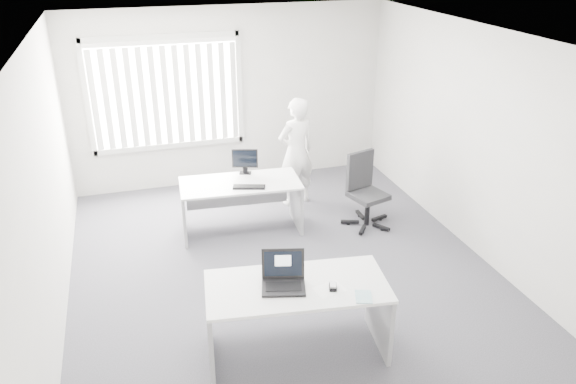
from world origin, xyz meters
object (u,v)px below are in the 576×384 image
object	(u,v)px
desk_near	(297,304)
desk_far	(241,196)
person	(296,152)
laptop	(283,275)
monitor	(245,161)
office_chair	(365,203)

from	to	relation	value
desk_near	desk_far	size ratio (longest dim) A/B	1.09
desk_near	person	xyz separation A→B (m)	(1.01, 3.22, 0.26)
desk_far	laptop	distance (m)	2.64
desk_near	monitor	bearing A→B (deg)	94.28
office_chair	desk_far	bearing A→B (deg)	153.18
office_chair	desk_near	bearing A→B (deg)	-143.92
desk_far	monitor	xyz separation A→B (m)	(0.14, 0.28, 0.38)
desk_near	laptop	world-z (taller)	laptop
office_chair	person	xyz separation A→B (m)	(-0.72, 0.95, 0.50)
person	monitor	distance (m)	0.93
desk_near	office_chair	distance (m)	2.87
desk_far	monitor	bearing A→B (deg)	68.37
desk_far	laptop	size ratio (longest dim) A/B	4.11
laptop	monitor	world-z (taller)	laptop
office_chair	monitor	xyz separation A→B (m)	(-1.57, 0.59, 0.58)
monitor	laptop	bearing A→B (deg)	-77.86
desk_near	desk_far	distance (m)	2.58
desk_far	laptop	world-z (taller)	laptop
desk_far	person	size ratio (longest dim) A/B	1.00
desk_near	person	distance (m)	3.39
desk_far	desk_near	bearing A→B (deg)	-86.38
desk_far	person	bearing A→B (deg)	36.94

